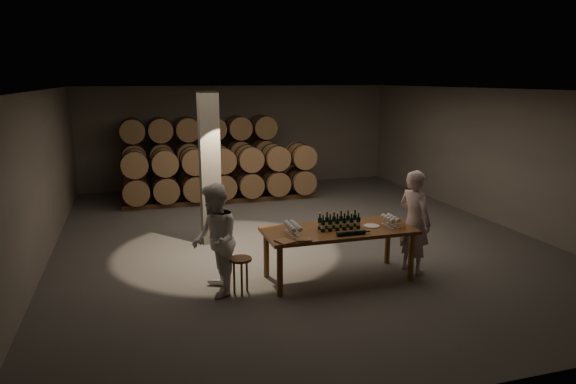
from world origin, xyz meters
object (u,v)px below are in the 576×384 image
object	(u,v)px
bottle_cluster	(339,223)
person_man	(414,222)
plate	(371,226)
stool	(241,264)
person_woman	(215,240)
notebook_near	(304,240)
tasting_table	(339,235)

from	to	relation	value
bottle_cluster	person_man	size ratio (longest dim) A/B	0.39
plate	stool	world-z (taller)	plate
person_man	person_woman	xyz separation A→B (m)	(-3.57, 0.02, -0.02)
bottle_cluster	notebook_near	xyz separation A→B (m)	(-0.79, -0.43, -0.09)
notebook_near	stool	size ratio (longest dim) A/B	0.41
person_woman	bottle_cluster	bearing A→B (deg)	92.21
person_woman	plate	bearing A→B (deg)	91.50
stool	person_man	size ratio (longest dim) A/B	0.32
person_woman	tasting_table	bearing A→B (deg)	92.43
bottle_cluster	stool	world-z (taller)	bottle_cluster
tasting_table	person_woman	world-z (taller)	person_woman
plate	stool	distance (m)	2.40
tasting_table	notebook_near	bearing A→B (deg)	-150.72
person_man	person_woman	size ratio (longest dim) A/B	1.02
plate	person_woman	distance (m)	2.75
stool	notebook_near	bearing A→B (deg)	-16.95
bottle_cluster	plate	bearing A→B (deg)	-1.85
tasting_table	plate	bearing A→B (deg)	-2.64
tasting_table	bottle_cluster	bearing A→B (deg)	-90.97
plate	person_man	world-z (taller)	person_man
tasting_table	bottle_cluster	size ratio (longest dim) A/B	3.59
tasting_table	stool	size ratio (longest dim) A/B	4.31
bottle_cluster	person_man	xyz separation A→B (m)	(1.42, -0.07, -0.07)
tasting_table	notebook_near	size ratio (longest dim) A/B	10.62
bottle_cluster	plate	xyz separation A→B (m)	(0.60, -0.02, -0.10)
tasting_table	stool	distance (m)	1.79
plate	person_man	xyz separation A→B (m)	(0.82, -0.05, 0.02)
notebook_near	tasting_table	bearing A→B (deg)	43.16
tasting_table	notebook_near	world-z (taller)	notebook_near
tasting_table	person_man	world-z (taller)	person_man
tasting_table	plate	size ratio (longest dim) A/B	9.44
tasting_table	notebook_near	distance (m)	0.91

